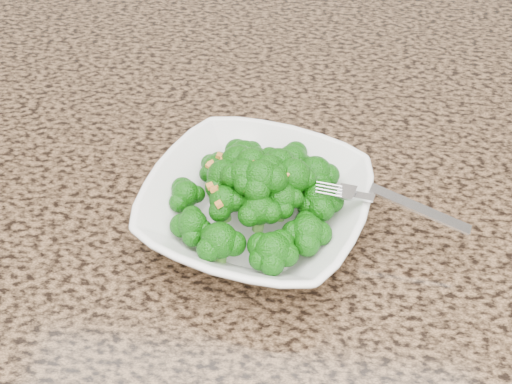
# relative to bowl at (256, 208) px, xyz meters

# --- Properties ---
(granite_counter) EXTENTS (1.64, 1.04, 0.03)m
(granite_counter) POSITION_rel_bowl_xyz_m (-0.10, 0.05, -0.04)
(granite_counter) COLOR brown
(granite_counter) RESTS_ON cabinet
(bowl) EXTENTS (0.27, 0.27, 0.05)m
(bowl) POSITION_rel_bowl_xyz_m (0.00, 0.00, 0.00)
(bowl) COLOR white
(bowl) RESTS_ON granite_counter
(broccoli_pile) EXTENTS (0.19, 0.19, 0.06)m
(broccoli_pile) POSITION_rel_bowl_xyz_m (0.00, 0.00, 0.06)
(broccoli_pile) COLOR #115B0A
(broccoli_pile) RESTS_ON bowl
(garlic_topping) EXTENTS (0.12, 0.12, 0.01)m
(garlic_topping) POSITION_rel_bowl_xyz_m (0.00, 0.00, 0.09)
(garlic_topping) COLOR orange
(garlic_topping) RESTS_ON broccoli_pile
(fork) EXTENTS (0.17, 0.07, 0.01)m
(fork) POSITION_rel_bowl_xyz_m (0.11, -0.01, 0.03)
(fork) COLOR silver
(fork) RESTS_ON bowl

